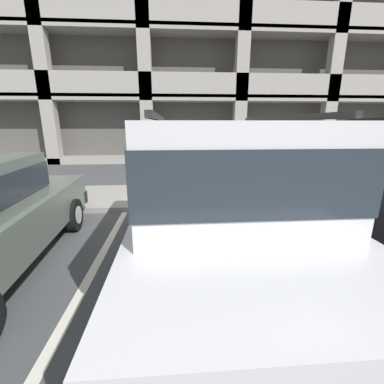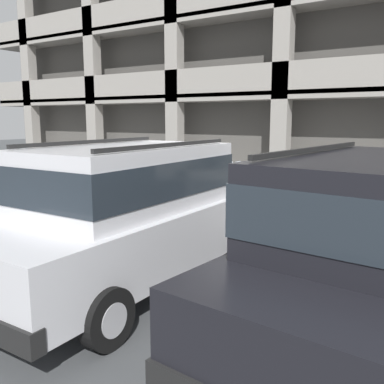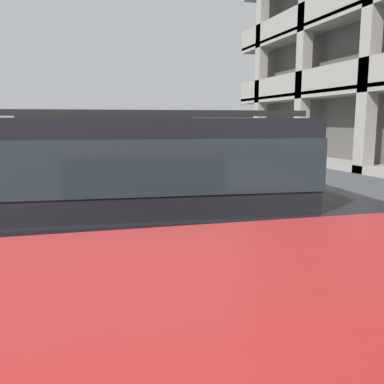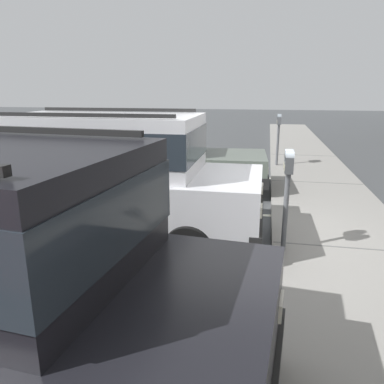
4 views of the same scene
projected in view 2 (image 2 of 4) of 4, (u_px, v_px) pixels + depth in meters
name	position (u px, v px, depth m)	size (l,w,h in m)	color
ground_plane	(211.00, 246.00, 8.09)	(80.00, 80.00, 0.10)	#444749
sidewalk	(242.00, 226.00, 9.14)	(40.00, 2.20, 0.12)	gray
parking_stall_lines	(257.00, 285.00, 6.07)	(12.76, 4.80, 0.01)	silver
silver_suv	(130.00, 210.00, 5.89)	(2.05, 4.79, 2.03)	silver
red_sedan	(2.00, 204.00, 7.72)	(2.02, 4.58, 1.54)	#5B665B
dark_hatchback	(374.00, 243.00, 4.34)	(2.32, 4.93, 2.03)	black
parking_meter_near	(233.00, 180.00, 8.02)	(0.35, 0.12, 1.44)	#595B60
parking_meter_far	(23.00, 160.00, 11.42)	(0.35, 0.12, 1.51)	#595B60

